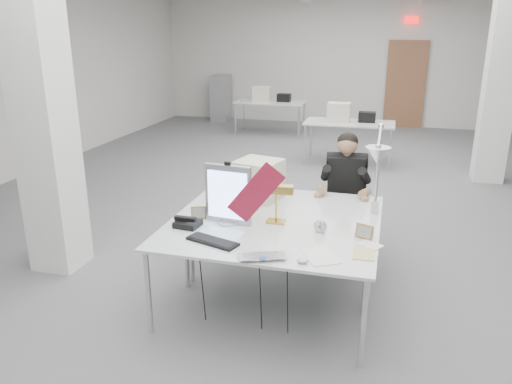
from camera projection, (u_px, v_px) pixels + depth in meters
room_shell at (319, 86)px, 6.10m from camera, size 10.04×14.04×3.24m
desk_main at (263, 241)px, 4.00m from camera, size 1.80×0.90×0.02m
desk_second at (286, 205)px, 4.82m from camera, size 1.80×0.90×0.02m
bg_desk_a at (349, 123)px, 8.99m from camera, size 1.60×0.80×0.02m
bg_desk_b at (270, 102)px, 11.50m from camera, size 1.60×0.80×0.02m
filing_cabinet at (221, 98)px, 13.30m from camera, size 0.45×0.55×1.20m
office_chair at (344, 202)px, 5.41m from camera, size 0.62×0.62×1.14m
seated_person at (346, 174)px, 5.26m from camera, size 0.50×0.60×0.83m
monitor at (228, 194)px, 4.26m from camera, size 0.42×0.09×0.52m
pennant at (256, 192)px, 4.14m from camera, size 0.47×0.16×0.53m
keyboard at (213, 241)px, 3.93m from camera, size 0.46×0.27×0.02m
laptop at (263, 260)px, 3.60m from camera, size 0.40×0.34×0.03m
mouse at (303, 261)px, 3.58m from camera, size 0.09×0.07×0.03m
bankers_lamp at (276, 205)px, 4.30m from camera, size 0.29×0.14×0.32m
desk_phone at (188, 224)px, 4.25m from camera, size 0.22×0.20×0.05m
picture_frame_left at (199, 213)px, 4.41m from camera, size 0.15×0.08×0.11m
picture_frame_right at (364, 232)px, 3.99m from camera, size 0.15×0.09×0.12m
desk_clock at (320, 227)px, 4.12m from camera, size 0.11×0.07×0.11m
paper_stack_a at (321, 256)px, 3.69m from camera, size 0.34×0.37×0.01m
paper_stack_b at (363, 254)px, 3.73m from camera, size 0.17×0.23×0.01m
paper_stack_c at (370, 245)px, 3.89m from camera, size 0.22×0.20×0.01m
beige_monitor at (259, 179)px, 4.91m from camera, size 0.49×0.47×0.39m
architect_lamp at (377, 175)px, 4.23m from camera, size 0.28×0.68×0.85m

